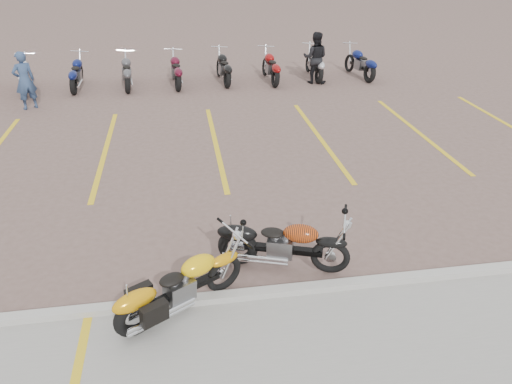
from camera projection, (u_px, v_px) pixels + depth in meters
ground at (235, 227)px, 9.03m from camera, size 100.00×100.00×0.00m
curb at (252, 294)px, 7.26m from camera, size 60.00×0.18×0.12m
parking_stripes at (216, 144)px, 12.53m from camera, size 38.00×5.50×0.01m
yellow_cruiser at (177, 288)px, 6.82m from camera, size 1.81×1.14×0.84m
flame_cruiser at (280, 245)px, 7.74m from camera, size 2.00×0.82×0.86m
person_a at (24, 81)px, 14.65m from camera, size 0.74×0.68×1.70m
person_b at (315, 58)px, 17.19m from camera, size 1.02×0.90×1.74m
bg_bike_row at (150, 70)px, 16.92m from camera, size 15.62×2.04×1.10m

